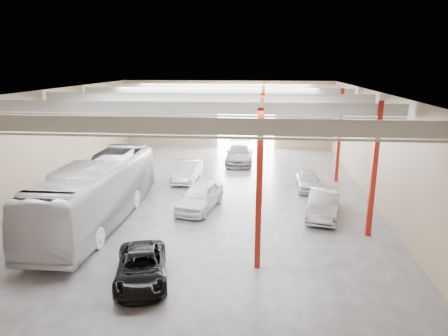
% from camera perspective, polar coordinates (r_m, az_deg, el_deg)
% --- Properties ---
extents(depot_shell, '(22.12, 32.12, 7.06)m').
position_cam_1_polar(depot_shell, '(27.03, -2.37, 6.73)').
color(depot_shell, '#47464B').
rests_on(depot_shell, ground).
extents(coach_bus, '(2.97, 12.63, 3.52)m').
position_cam_1_polar(coach_bus, '(23.43, -17.60, -3.29)').
color(coach_bus, silver).
rests_on(coach_bus, ground).
extents(black_sedan, '(3.12, 4.79, 1.23)m').
position_cam_1_polar(black_sedan, '(17.22, -11.73, -13.71)').
color(black_sedan, black).
rests_on(black_sedan, ground).
extents(car_row_a, '(2.81, 5.02, 1.61)m').
position_cam_1_polar(car_row_a, '(24.63, -3.44, -4.05)').
color(car_row_a, white).
rests_on(car_row_a, ground).
extents(car_row_b, '(1.73, 4.60, 1.50)m').
position_cam_1_polar(car_row_b, '(30.71, -5.29, -0.40)').
color(car_row_b, '#BABABF').
rests_on(car_row_b, ground).
extents(car_row_c, '(2.51, 5.82, 1.67)m').
position_cam_1_polar(car_row_c, '(35.95, 2.19, 2.03)').
color(car_row_c, gray).
rests_on(car_row_c, ground).
extents(car_right_near, '(2.59, 5.01, 1.57)m').
position_cam_1_polar(car_right_near, '(24.18, 14.05, -4.90)').
color(car_right_near, '#9D9DA1').
rests_on(car_right_near, ground).
extents(car_right_far, '(1.61, 3.91, 1.33)m').
position_cam_1_polar(car_right_far, '(29.08, 11.96, -1.70)').
color(car_right_far, silver).
rests_on(car_right_far, ground).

